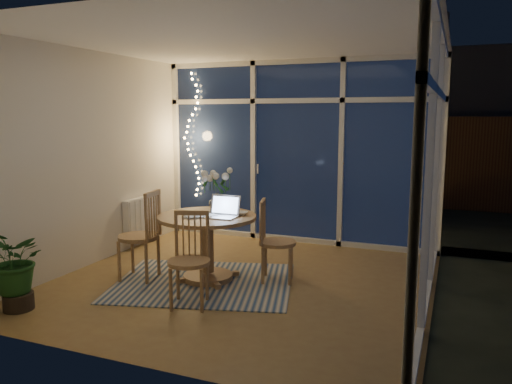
{
  "coord_description": "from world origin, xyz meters",
  "views": [
    {
      "loc": [
        2.13,
        -4.86,
        1.83
      ],
      "look_at": [
        0.07,
        0.25,
        0.98
      ],
      "focal_mm": 35.0,
      "sensor_mm": 36.0,
      "label": 1
    }
  ],
  "objects_px": {
    "chair_left": "(138,235)",
    "chair_front": "(189,260)",
    "potted_plant": "(16,271)",
    "chair_right": "(278,241)",
    "flower_vase": "(217,201)",
    "laptop": "(220,206)",
    "dining_table": "(208,248)"
  },
  "relations": [
    {
      "from": "flower_vase",
      "to": "dining_table",
      "type": "bearing_deg",
      "value": -82.72
    },
    {
      "from": "chair_left",
      "to": "chair_front",
      "type": "relative_size",
      "value": 1.1
    },
    {
      "from": "dining_table",
      "to": "chair_front",
      "type": "height_order",
      "value": "chair_front"
    },
    {
      "from": "flower_vase",
      "to": "chair_front",
      "type": "bearing_deg",
      "value": -77.8
    },
    {
      "from": "chair_left",
      "to": "flower_vase",
      "type": "bearing_deg",
      "value": 120.79
    },
    {
      "from": "chair_right",
      "to": "laptop",
      "type": "xyz_separation_m",
      "value": [
        -0.54,
        -0.32,
        0.4
      ]
    },
    {
      "from": "chair_front",
      "to": "potted_plant",
      "type": "distance_m",
      "value": 1.62
    },
    {
      "from": "chair_left",
      "to": "chair_right",
      "type": "bearing_deg",
      "value": 99.87
    },
    {
      "from": "laptop",
      "to": "dining_table",
      "type": "bearing_deg",
      "value": 164.48
    },
    {
      "from": "dining_table",
      "to": "flower_vase",
      "type": "height_order",
      "value": "flower_vase"
    },
    {
      "from": "dining_table",
      "to": "chair_right",
      "type": "xyz_separation_m",
      "value": [
        0.73,
        0.26,
        0.09
      ]
    },
    {
      "from": "chair_left",
      "to": "flower_vase",
      "type": "distance_m",
      "value": 0.96
    },
    {
      "from": "laptop",
      "to": "potted_plant",
      "type": "distance_m",
      "value": 2.07
    },
    {
      "from": "flower_vase",
      "to": "chair_right",
      "type": "bearing_deg",
      "value": -5.25
    },
    {
      "from": "chair_right",
      "to": "laptop",
      "type": "height_order",
      "value": "laptop"
    },
    {
      "from": "chair_left",
      "to": "potted_plant",
      "type": "distance_m",
      "value": 1.31
    },
    {
      "from": "chair_right",
      "to": "potted_plant",
      "type": "relative_size",
      "value": 1.22
    },
    {
      "from": "chair_left",
      "to": "chair_front",
      "type": "height_order",
      "value": "chair_left"
    },
    {
      "from": "potted_plant",
      "to": "chair_right",
      "type": "bearing_deg",
      "value": 40.28
    },
    {
      "from": "dining_table",
      "to": "chair_front",
      "type": "bearing_deg",
      "value": -75.66
    },
    {
      "from": "chair_left",
      "to": "flower_vase",
      "type": "height_order",
      "value": "chair_left"
    },
    {
      "from": "dining_table",
      "to": "potted_plant",
      "type": "bearing_deg",
      "value": -131.58
    },
    {
      "from": "potted_plant",
      "to": "flower_vase",
      "type": "bearing_deg",
      "value": 55.16
    },
    {
      "from": "chair_right",
      "to": "flower_vase",
      "type": "height_order",
      "value": "flower_vase"
    },
    {
      "from": "chair_front",
      "to": "flower_vase",
      "type": "height_order",
      "value": "flower_vase"
    },
    {
      "from": "chair_right",
      "to": "laptop",
      "type": "relative_size",
      "value": 2.71
    },
    {
      "from": "laptop",
      "to": "potted_plant",
      "type": "height_order",
      "value": "laptop"
    },
    {
      "from": "chair_left",
      "to": "chair_front",
      "type": "bearing_deg",
      "value": 52.2
    },
    {
      "from": "chair_left",
      "to": "chair_front",
      "type": "xyz_separation_m",
      "value": [
        0.92,
        -0.5,
        -0.05
      ]
    },
    {
      "from": "chair_front",
      "to": "chair_left",
      "type": "bearing_deg",
      "value": 133.92
    },
    {
      "from": "chair_left",
      "to": "laptop",
      "type": "height_order",
      "value": "chair_left"
    },
    {
      "from": "laptop",
      "to": "chair_front",
      "type": "bearing_deg",
      "value": -89.88
    }
  ]
}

